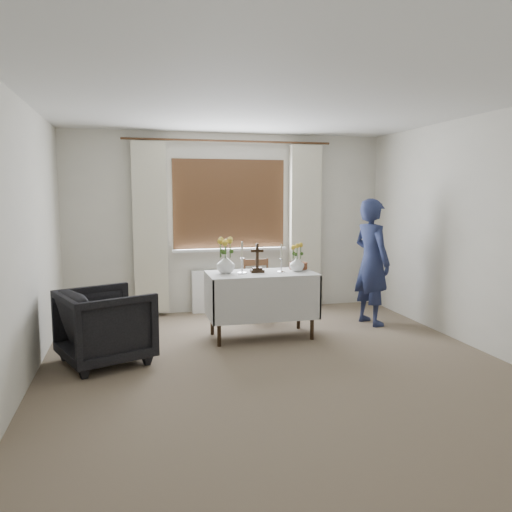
{
  "coord_description": "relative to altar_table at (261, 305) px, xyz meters",
  "views": [
    {
      "loc": [
        -1.34,
        -4.44,
        1.67
      ],
      "look_at": [
        -0.02,
        0.86,
        0.98
      ],
      "focal_mm": 35.0,
      "sensor_mm": 36.0,
      "label": 1
    }
  ],
  "objects": [
    {
      "name": "candlestick_right",
      "position": [
        0.23,
        -0.04,
        0.55
      ],
      "size": [
        0.1,
        0.1,
        0.33
      ],
      "primitive_type": null,
      "rotation": [
        0.0,
        0.0,
        0.11
      ],
      "color": "white",
      "rests_on": "altar_table"
    },
    {
      "name": "ground",
      "position": [
        -0.1,
        -1.06,
        -0.38
      ],
      "size": [
        5.0,
        5.0,
        0.0
      ],
      "primitive_type": "plane",
      "color": "gray",
      "rests_on": "ground"
    },
    {
      "name": "flower_vase_right",
      "position": [
        0.43,
        0.0,
        0.47
      ],
      "size": [
        0.18,
        0.18,
        0.18
      ],
      "primitive_type": "imported",
      "rotation": [
        0.0,
        0.0,
        -0.07
      ],
      "color": "white",
      "rests_on": "altar_table"
    },
    {
      "name": "armchair",
      "position": [
        -1.72,
        -0.48,
        -0.01
      ],
      "size": [
        1.06,
        1.05,
        0.74
      ],
      "primitive_type": "imported",
      "rotation": [
        0.0,
        0.0,
        1.97
      ],
      "color": "black",
      "rests_on": "ground"
    },
    {
      "name": "wooden_chair",
      "position": [
        0.17,
        0.79,
        0.02
      ],
      "size": [
        0.37,
        0.37,
        0.8
      ],
      "primitive_type": null,
      "rotation": [
        0.0,
        0.0,
        -0.01
      ],
      "color": "#55351D",
      "rests_on": "ground"
    },
    {
      "name": "person",
      "position": [
        1.52,
        0.25,
        0.42
      ],
      "size": [
        0.51,
        0.66,
        1.61
      ],
      "primitive_type": "imported",
      "rotation": [
        0.0,
        0.0,
        1.81
      ],
      "color": "navy",
      "rests_on": "ground"
    },
    {
      "name": "candlestick_left",
      "position": [
        -0.23,
        0.0,
        0.56
      ],
      "size": [
        0.12,
        0.12,
        0.36
      ],
      "primitive_type": null,
      "rotation": [
        0.0,
        0.0,
        -0.13
      ],
      "color": "white",
      "rests_on": "altar_table"
    },
    {
      "name": "flower_vase_left",
      "position": [
        -0.41,
        0.06,
        0.49
      ],
      "size": [
        0.21,
        0.21,
        0.22
      ],
      "primitive_type": "imported",
      "rotation": [
        0.0,
        0.0,
        -0.02
      ],
      "color": "white",
      "rests_on": "altar_table"
    },
    {
      "name": "wicker_basket",
      "position": [
        0.5,
        0.16,
        0.42
      ],
      "size": [
        0.25,
        0.25,
        0.08
      ],
      "primitive_type": "cylinder",
      "rotation": [
        0.0,
        0.0,
        0.18
      ],
      "color": "brown",
      "rests_on": "altar_table"
    },
    {
      "name": "wooden_cross",
      "position": [
        -0.04,
        0.04,
        0.55
      ],
      "size": [
        0.16,
        0.12,
        0.33
      ],
      "primitive_type": null,
      "rotation": [
        0.0,
        0.0,
        -0.08
      ],
      "color": "black",
      "rests_on": "altar_table"
    },
    {
      "name": "radiator",
      "position": [
        -0.1,
        1.36,
        -0.08
      ],
      "size": [
        1.1,
        0.1,
        0.6
      ],
      "primitive_type": "cube",
      "color": "white",
      "rests_on": "ground"
    },
    {
      "name": "altar_table",
      "position": [
        0.0,
        0.0,
        0.0
      ],
      "size": [
        1.24,
        0.64,
        0.76
      ],
      "primitive_type": "cube",
      "color": "silver",
      "rests_on": "ground"
    }
  ]
}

